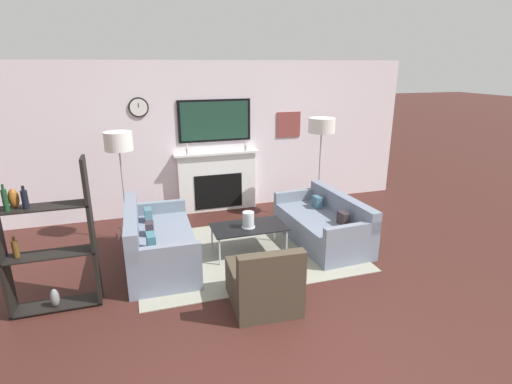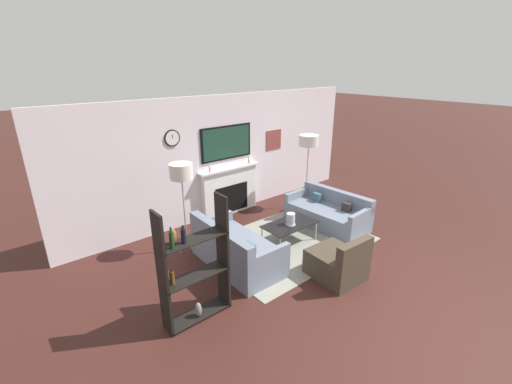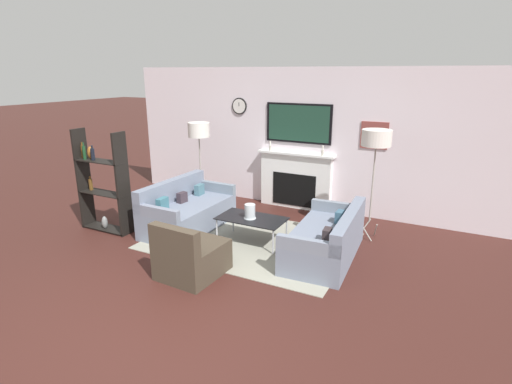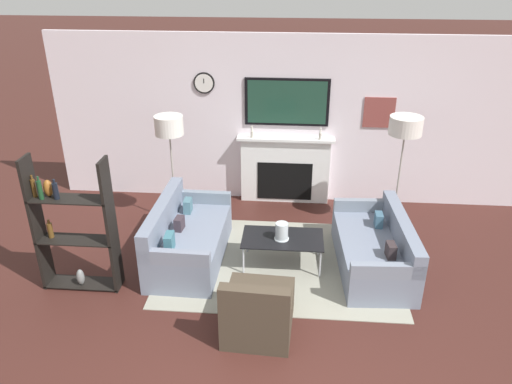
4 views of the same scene
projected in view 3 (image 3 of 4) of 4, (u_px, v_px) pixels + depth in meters
name	position (u px, v px, depth m)	size (l,w,h in m)	color
ground_plane	(146.00, 323.00, 4.32)	(60.00, 60.00, 0.00)	#3D1D18
fireplace_wall	(298.00, 145.00, 7.75)	(7.53, 0.28, 2.70)	silver
area_rug	(251.00, 241.00, 6.41)	(3.11, 2.22, 0.01)	gray
couch_left	(187.00, 212.00, 6.87)	(0.90, 1.72, 0.82)	slate
couch_right	(327.00, 240.00, 5.79)	(0.95, 1.77, 0.72)	slate
armchair	(191.00, 257.00, 5.26)	(0.77, 0.86, 0.79)	#42372B
coffee_table	(252.00, 219.00, 6.26)	(1.06, 0.59, 0.41)	black
hurricane_candle	(250.00, 212.00, 6.20)	(0.19, 0.19, 0.23)	silver
floor_lamp_left	(199.00, 131.00, 7.54)	(0.41, 0.41, 1.70)	#9E998E
floor_lamp_right	(376.00, 139.00, 6.09)	(0.45, 0.45, 1.77)	#9E998E
shelf_unit	(102.00, 184.00, 6.66)	(0.95, 0.28, 1.71)	black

